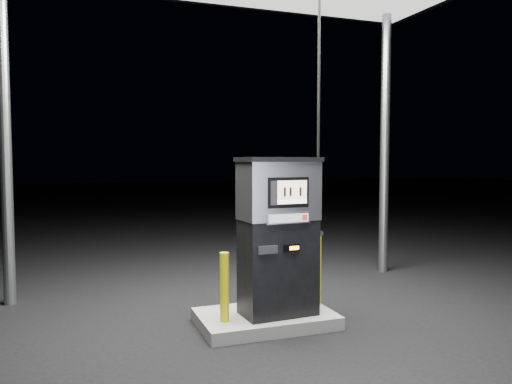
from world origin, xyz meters
name	(u,v)px	position (x,y,z in m)	size (l,w,h in m)	color
ground	(265,325)	(0.00, 0.00, 0.00)	(80.00, 80.00, 0.00)	black
pump_island	(265,319)	(0.00, 0.00, 0.07)	(1.60, 1.00, 0.15)	slate
fuel_dispenser	(278,234)	(0.12, -0.10, 1.11)	(1.04, 0.61, 3.86)	black
bollard_left	(224,287)	(-0.55, -0.14, 0.54)	(0.10, 0.10, 0.79)	#C8C10B
bollard_right	(316,268)	(0.74, 0.13, 0.61)	(0.12, 0.12, 0.93)	#C8C10B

